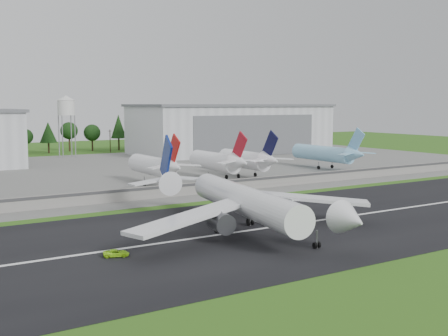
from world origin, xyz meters
TOP-DOWN VIEW (x-y plane):
  - ground at (0.00, 0.00)m, footprint 600.00×600.00m
  - runway at (0.00, 10.00)m, footprint 320.00×60.00m
  - runway_centerline at (0.00, 10.00)m, footprint 220.00×1.00m
  - apron at (0.00, 120.00)m, footprint 320.00×150.00m
  - blast_fence at (0.00, 54.99)m, footprint 240.00×0.61m
  - hangar_east at (75.00, 164.92)m, footprint 102.00×47.00m
  - water_tower at (-5.00, 185.00)m, footprint 8.40×8.40m
  - utility_poles at (0.00, 200.00)m, footprint 230.00×3.00m
  - treeline at (0.00, 215.00)m, footprint 320.00×16.00m
  - main_airliner at (-21.34, 9.57)m, footprint 56.37×59.06m
  - ground_vehicle at (-50.01, 5.73)m, footprint 4.70×3.33m
  - parked_jet_red_a at (-9.31, 76.57)m, footprint 7.36×31.29m
  - parked_jet_red_b at (13.70, 76.59)m, footprint 7.36×31.29m
  - parked_jet_navy at (25.56, 76.59)m, footprint 7.36×31.29m
  - parked_jet_skyblue at (66.08, 81.58)m, footprint 7.36×37.29m

SIDE VIEW (x-z plane):
  - ground at x=0.00m, z-range 0.00..0.00m
  - utility_poles at x=0.00m, z-range -6.00..6.00m
  - treeline at x=0.00m, z-range -11.00..11.00m
  - runway at x=0.00m, z-range 0.00..0.10m
  - apron at x=0.00m, z-range 0.00..0.10m
  - runway_centerline at x=0.00m, z-range 0.10..0.12m
  - ground_vehicle at x=-50.01m, z-range 0.10..1.29m
  - blast_fence at x=0.00m, z-range 0.06..3.56m
  - main_airliner at x=-21.34m, z-range -4.19..13.98m
  - parked_jet_skyblue at x=66.08m, z-range -2.15..14.66m
  - parked_jet_red_a at x=-9.31m, z-range -2.13..14.64m
  - parked_jet_navy at x=25.56m, z-range -2.08..14.80m
  - parked_jet_red_b at x=13.70m, z-range -2.07..14.82m
  - hangar_east at x=75.00m, z-range 0.03..25.23m
  - water_tower at x=-5.00m, z-range 9.85..39.25m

